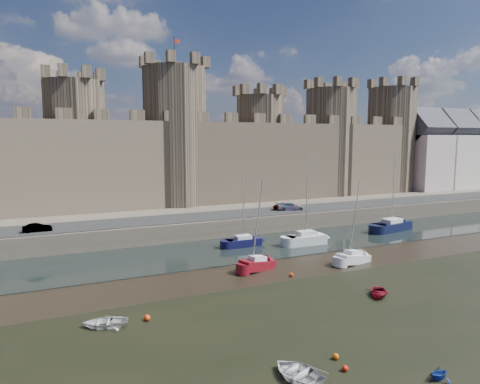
{
  "coord_description": "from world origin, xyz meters",
  "views": [
    {
      "loc": [
        -18.52,
        -23.41,
        13.62
      ],
      "look_at": [
        2.17,
        22.0,
        7.45
      ],
      "focal_mm": 32.0,
      "sensor_mm": 36.0,
      "label": 1
    }
  ],
  "objects_px": {
    "sailboat_5": "(353,257)",
    "sailboat_3": "(392,225)",
    "car_2": "(290,206)",
    "dinghy_1": "(439,373)",
    "car_1": "(37,228)",
    "sailboat_2": "(306,238)",
    "sailboat_4": "(257,263)",
    "sailboat_1": "(243,241)",
    "car_3": "(285,207)"
  },
  "relations": [
    {
      "from": "car_2",
      "to": "sailboat_1",
      "type": "height_order",
      "value": "sailboat_1"
    },
    {
      "from": "car_2",
      "to": "car_1",
      "type": "bearing_deg",
      "value": 107.27
    },
    {
      "from": "car_1",
      "to": "sailboat_2",
      "type": "bearing_deg",
      "value": -111.11
    },
    {
      "from": "sailboat_4",
      "to": "sailboat_3",
      "type": "bearing_deg",
      "value": 0.61
    },
    {
      "from": "car_3",
      "to": "car_2",
      "type": "bearing_deg",
      "value": -142.46
    },
    {
      "from": "dinghy_1",
      "to": "car_3",
      "type": "bearing_deg",
      "value": -27.02
    },
    {
      "from": "car_2",
      "to": "dinghy_1",
      "type": "height_order",
      "value": "car_2"
    },
    {
      "from": "car_3",
      "to": "dinghy_1",
      "type": "height_order",
      "value": "car_3"
    },
    {
      "from": "car_1",
      "to": "sailboat_1",
      "type": "bearing_deg",
      "value": -111.08
    },
    {
      "from": "car_1",
      "to": "sailboat_3",
      "type": "distance_m",
      "value": 48.61
    },
    {
      "from": "car_1",
      "to": "sailboat_4",
      "type": "height_order",
      "value": "sailboat_4"
    },
    {
      "from": "car_2",
      "to": "car_3",
      "type": "xyz_separation_m",
      "value": [
        -0.47,
        0.67,
        -0.12
      ]
    },
    {
      "from": "car_3",
      "to": "sailboat_1",
      "type": "xyz_separation_m",
      "value": [
        -11.75,
        -9.45,
        -2.3
      ]
    },
    {
      "from": "sailboat_3",
      "to": "dinghy_1",
      "type": "xyz_separation_m",
      "value": [
        -26.73,
        -31.44,
        -0.49
      ]
    },
    {
      "from": "sailboat_2",
      "to": "sailboat_5",
      "type": "height_order",
      "value": "sailboat_2"
    },
    {
      "from": "car_1",
      "to": "sailboat_5",
      "type": "relative_size",
      "value": 0.36
    },
    {
      "from": "car_3",
      "to": "sailboat_2",
      "type": "bearing_deg",
      "value": 163.79
    },
    {
      "from": "car_3",
      "to": "sailboat_5",
      "type": "distance_m",
      "value": 21.51
    },
    {
      "from": "sailboat_3",
      "to": "sailboat_5",
      "type": "xyz_separation_m",
      "value": [
        -16.12,
        -10.91,
        -0.19
      ]
    },
    {
      "from": "car_1",
      "to": "car_2",
      "type": "bearing_deg",
      "value": -91.35
    },
    {
      "from": "car_3",
      "to": "sailboat_3",
      "type": "xyz_separation_m",
      "value": [
        12.36,
        -10.14,
        -2.17
      ]
    },
    {
      "from": "sailboat_2",
      "to": "sailboat_4",
      "type": "distance_m",
      "value": 12.58
    },
    {
      "from": "dinghy_1",
      "to": "sailboat_3",
      "type": "bearing_deg",
      "value": -48.33
    },
    {
      "from": "sailboat_2",
      "to": "sailboat_3",
      "type": "height_order",
      "value": "sailboat_3"
    },
    {
      "from": "car_1",
      "to": "sailboat_2",
      "type": "distance_m",
      "value": 33.2
    },
    {
      "from": "sailboat_1",
      "to": "sailboat_5",
      "type": "relative_size",
      "value": 0.98
    },
    {
      "from": "car_2",
      "to": "sailboat_5",
      "type": "distance_m",
      "value": 20.97
    },
    {
      "from": "car_2",
      "to": "sailboat_1",
      "type": "bearing_deg",
      "value": 141.29
    },
    {
      "from": "sailboat_4",
      "to": "sailboat_5",
      "type": "height_order",
      "value": "sailboat_4"
    },
    {
      "from": "sailboat_4",
      "to": "sailboat_5",
      "type": "xyz_separation_m",
      "value": [
        10.74,
        -2.16,
        -0.03
      ]
    },
    {
      "from": "car_1",
      "to": "dinghy_1",
      "type": "xyz_separation_m",
      "value": [
        21.09,
        -39.87,
        -2.67
      ]
    },
    {
      "from": "car_2",
      "to": "sailboat_3",
      "type": "height_order",
      "value": "sailboat_3"
    },
    {
      "from": "car_1",
      "to": "car_2",
      "type": "distance_m",
      "value": 35.96
    },
    {
      "from": "sailboat_2",
      "to": "sailboat_4",
      "type": "bearing_deg",
      "value": -144.82
    },
    {
      "from": "sailboat_2",
      "to": "dinghy_1",
      "type": "distance_m",
      "value": 31.35
    },
    {
      "from": "sailboat_2",
      "to": "car_2",
      "type": "bearing_deg",
      "value": 70.56
    },
    {
      "from": "car_2",
      "to": "sailboat_5",
      "type": "relative_size",
      "value": 0.49
    },
    {
      "from": "sailboat_3",
      "to": "dinghy_1",
      "type": "distance_m",
      "value": 41.27
    },
    {
      "from": "car_2",
      "to": "dinghy_1",
      "type": "distance_m",
      "value": 43.61
    },
    {
      "from": "sailboat_1",
      "to": "sailboat_5",
      "type": "distance_m",
      "value": 14.09
    },
    {
      "from": "sailboat_1",
      "to": "dinghy_1",
      "type": "bearing_deg",
      "value": -94.52
    },
    {
      "from": "sailboat_1",
      "to": "sailboat_4",
      "type": "relative_size",
      "value": 0.95
    },
    {
      "from": "sailboat_1",
      "to": "sailboat_4",
      "type": "height_order",
      "value": "sailboat_4"
    },
    {
      "from": "sailboat_1",
      "to": "dinghy_1",
      "type": "relative_size",
      "value": 6.32
    },
    {
      "from": "car_2",
      "to": "sailboat_5",
      "type": "height_order",
      "value": "sailboat_5"
    },
    {
      "from": "car_3",
      "to": "sailboat_3",
      "type": "distance_m",
      "value": 16.13
    },
    {
      "from": "sailboat_2",
      "to": "sailboat_3",
      "type": "distance_m",
      "value": 16.44
    },
    {
      "from": "sailboat_1",
      "to": "sailboat_2",
      "type": "xyz_separation_m",
      "value": [
        7.78,
        -2.55,
        0.14
      ]
    },
    {
      "from": "car_2",
      "to": "sailboat_3",
      "type": "distance_m",
      "value": 15.37
    },
    {
      "from": "sailboat_5",
      "to": "sailboat_3",
      "type": "bearing_deg",
      "value": 22.5
    }
  ]
}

